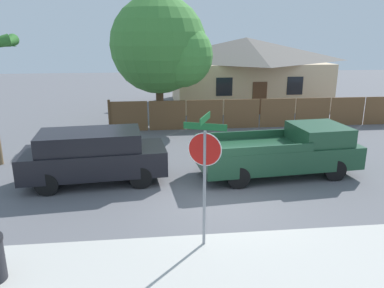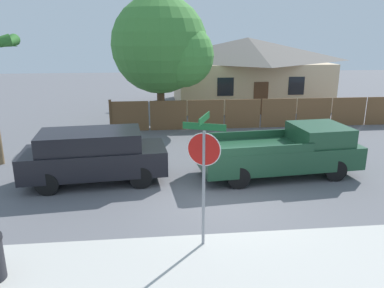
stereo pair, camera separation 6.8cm
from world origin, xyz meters
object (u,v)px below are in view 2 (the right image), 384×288
Objects in this scene: orange_pickup at (285,151)px; stop_sign at (204,159)px; red_suv at (94,155)px; oak_tree at (164,47)px; house at (247,70)px.

stop_sign is (-3.43, -4.27, 1.27)m from orange_pickup.
red_suv reaches higher than orange_pickup.
oak_tree is at bearing 114.27° from stop_sign.
orange_pickup is 5.62m from stop_sign.
red_suv is at bearing -121.46° from house.
house is at bearing 53.44° from red_suv.
stop_sign reaches higher than red_suv.
orange_pickup is (-2.06, -13.98, -1.52)m from house.
oak_tree is 12.10m from stop_sign.
stop_sign reaches higher than orange_pickup.
house is at bearing 76.53° from orange_pickup.
oak_tree is 1.41× the size of red_suv.
oak_tree is at bearing -133.15° from house.
stop_sign is (-5.49, -18.25, -0.25)m from house.
house is 1.58× the size of oak_tree.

